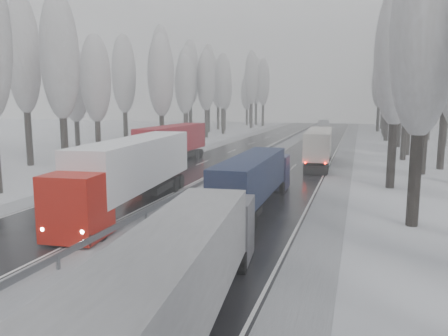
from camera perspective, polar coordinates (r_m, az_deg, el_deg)
The scene contains 52 objects.
carriageway_right at distance 41.90m, azimuth 7.87°, elevation -1.04°, with size 7.50×200.00×0.03m, color black.
carriageway_left at distance 44.80m, azimuth -5.49°, elevation -0.35°, with size 7.50×200.00×0.03m, color black.
median_slush at distance 43.06m, azimuth 0.96°, elevation -0.68°, with size 3.00×200.00×0.04m, color #ABAEB4.
shoulder_right at distance 41.40m, azimuth 14.64°, elevation -1.36°, with size 2.40×200.00×0.04m, color #ABAEB4.
shoulder_left at distance 46.93m, azimuth -11.07°, elevation -0.05°, with size 2.40×200.00×0.04m, color #ABAEB4.
median_guardrail at distance 42.95m, azimuth 0.96°, elevation 0.08°, with size 0.12×200.00×0.76m.
tree_16 at distance 26.82m, azimuth 24.72°, elevation 15.61°, with size 3.60×3.60×16.53m.
tree_18 at distance 38.03m, azimuth 21.73°, elevation 13.60°, with size 3.60×3.60×16.58m.
tree_20 at distance 46.38m, azimuth 25.21°, elevation 11.73°, with size 3.60×3.60×15.71m.
tree_22 at distance 56.65m, azimuth 22.90°, elevation 11.30°, with size 3.60×3.60×15.86m.
tree_24 at distance 62.34m, azimuth 23.42°, elevation 13.70°, with size 3.60×3.60×20.49m.
tree_26 at distance 72.40m, azimuth 22.26°, elevation 12.13°, with size 3.60×3.60×18.78m.
tree_28 at distance 82.99m, azimuth 20.81°, elevation 12.07°, with size 3.60×3.60×19.62m.
tree_29 at distance 87.60m, azimuth 25.52°, elevation 10.96°, with size 3.60×3.60×18.11m.
tree_30 at distance 92.66m, azimuth 20.56°, elevation 10.99°, with size 3.60×3.60×17.86m.
tree_31 at distance 97.13m, azimuth 24.00°, elevation 10.94°, with size 3.60×3.60×18.58m.
tree_32 at distance 100.14m, azimuth 20.36°, elevation 10.61°, with size 3.60×3.60×17.33m.
tree_33 at distance 104.27m, azimuth 21.94°, elevation 9.37°, with size 3.60×3.60×14.33m.
tree_34 at distance 107.21m, azimuth 19.69°, elevation 10.59°, with size 3.60×3.60×17.63m.
tree_35 at distance 111.91m, azimuth 24.42°, elevation 10.43°, with size 3.60×3.60×18.25m.
tree_36 at distance 117.16m, azimuth 20.20°, elevation 11.18°, with size 3.60×3.60×20.23m.
tree_37 at distance 121.55m, azimuth 23.39°, elevation 9.74°, with size 3.60×3.60×16.37m.
tree_38 at distance 127.72m, azimuth 20.72°, elevation 10.27°, with size 3.60×3.60×17.97m.
tree_39 at distance 131.86m, azimuth 21.83°, elevation 9.65°, with size 3.60×3.60×16.19m.
tree_58 at distance 44.68m, azimuth -20.66°, elevation 13.38°, with size 3.60×3.60×17.21m.
tree_59 at distance 52.69m, azimuth -24.74°, elevation 13.20°, with size 3.60×3.60×18.41m.
tree_60 at distance 53.93m, azimuth -16.43°, elevation 11.09°, with size 3.60×3.60×14.84m.
tree_61 at distance 60.48m, azimuth -18.90°, elevation 10.15°, with size 3.60×3.60×13.95m.
tree_62 at distance 60.40m, azimuth -8.26°, elevation 11.80°, with size 3.60×3.60×16.04m.
tree_63 at distance 67.65m, azimuth -12.96°, elevation 11.80°, with size 3.60×3.60×16.88m.
tree_64 at distance 70.35m, azimuth -8.27°, elevation 11.04°, with size 3.60×3.60×15.42m.
tree_65 at distance 74.87m, azimuth -8.23°, elevation 12.89°, with size 3.60×3.60×19.48m.
tree_66 at distance 79.10m, azimuth -5.14°, elevation 10.76°, with size 3.60×3.60×15.23m.
tree_67 at distance 83.37m, azimuth -4.98°, elevation 11.48°, with size 3.60×3.60×17.09m.
tree_68 at distance 84.88m, azimuth -2.37°, elevation 11.27°, with size 3.60×3.60×16.65m.
tree_69 at distance 90.41m, azimuth -4.46°, elevation 12.19°, with size 3.60×3.60×19.35m.
tree_70 at distance 94.36m, azimuth -0.12°, elevation 11.20°, with size 3.60×3.60×17.09m.
tree_71 at distance 99.73m, azimuth -2.08°, elevation 11.99°, with size 3.60×3.60×19.61m.
tree_72 at distance 104.01m, azimuth 0.06°, elevation 10.28°, with size 3.60×3.60×15.11m.
tree_73 at distance 108.73m, azimuth -0.78°, elevation 10.93°, with size 3.60×3.60×17.22m.
tree_74 at distance 113.48m, azimuth 3.62°, elevation 11.62°, with size 3.60×3.60×19.68m.
tree_75 at distance 119.76m, azimuth -0.25°, elevation 11.16°, with size 3.60×3.60×18.60m.
tree_76 at distance 122.36m, azimuth 5.15°, elevation 11.06°, with size 3.60×3.60×18.55m.
tree_77 at distance 127.47m, azimuth 3.02°, elevation 9.78°, with size 3.60×3.60×14.32m.
tree_78 at distance 129.58m, azimuth 4.24°, elevation 11.23°, with size 3.60×3.60×19.55m.
tree_79 at distance 134.06m, azimuth 3.46°, elevation 10.48°, with size 3.60×3.60×17.07m.
truck_grey_tarp at distance 13.26m, azimuth -5.30°, elevation -13.30°, with size 3.77×14.49×3.68m.
truck_blue_box at distance 28.60m, azimuth 4.12°, elevation -1.28°, with size 2.34×14.25×3.65m.
truck_cream_box at distance 49.44m, azimuth 12.32°, elevation 3.04°, with size 3.17×15.62×3.98m.
box_truck_distant at distance 101.28m, azimuth 12.91°, elevation 5.40°, with size 2.82×7.81×2.87m.
truck_red_white at distance 29.21m, azimuth -12.16°, elevation -0.16°, with size 4.57×17.99×4.57m.
truck_red_red at distance 48.62m, azimuth -7.26°, elevation 3.31°, with size 2.85×16.88×4.32m.
Camera 1 is at (11.97, -10.74, 7.14)m, focal length 35.00 mm.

